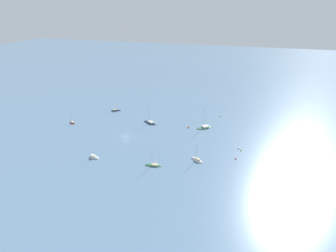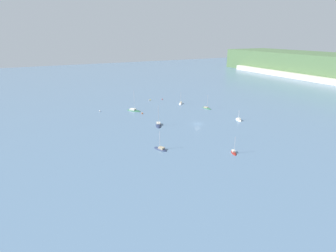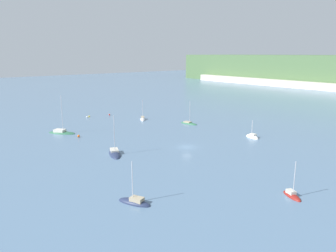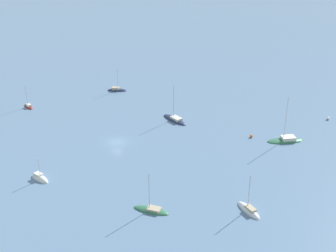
% 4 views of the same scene
% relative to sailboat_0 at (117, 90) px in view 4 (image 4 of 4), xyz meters
% --- Properties ---
extents(ground_plane, '(600.00, 600.00, 0.00)m').
position_rel_sailboat_0_xyz_m(ground_plane, '(-18.86, 28.51, -0.11)').
color(ground_plane, slate).
extents(sailboat_0, '(6.26, 4.30, 7.75)m').
position_rel_sailboat_0_xyz_m(sailboat_0, '(0.00, 0.00, 0.00)').
color(sailboat_0, '#232D4C').
rests_on(sailboat_0, ground_plane).
extents(sailboat_1, '(6.16, 4.82, 8.40)m').
position_rel_sailboat_0_xyz_m(sailboat_1, '(-55.86, 40.10, -0.02)').
color(sailboat_1, silver).
rests_on(sailboat_1, ground_plane).
extents(sailboat_2, '(8.94, 5.77, 10.43)m').
position_rel_sailboat_0_xyz_m(sailboat_2, '(-25.39, 10.88, -0.02)').
color(sailboat_2, '#232D4C').
rests_on(sailboat_2, ground_plane).
extents(sailboat_3, '(7.25, 3.29, 8.60)m').
position_rel_sailboat_0_xyz_m(sailboat_3, '(-39.93, 48.47, -0.03)').
color(sailboat_3, '#2D6647').
rests_on(sailboat_3, ground_plane).
extents(sailboat_4, '(4.78, 3.28, 6.92)m').
position_rel_sailboat_0_xyz_m(sailboat_4, '(14.71, 22.32, 0.02)').
color(sailboat_4, maroon).
rests_on(sailboat_4, ground_plane).
extents(sailboat_5, '(5.20, 2.78, 6.08)m').
position_rel_sailboat_0_xyz_m(sailboat_5, '(-14.16, 49.77, -0.02)').
color(sailboat_5, white).
rests_on(sailboat_5, ground_plane).
extents(sailboat_6, '(9.10, 7.83, 12.12)m').
position_rel_sailboat_0_xyz_m(sailboat_6, '(-54.26, 8.94, 0.04)').
color(sailboat_6, '#2D6647').
rests_on(sailboat_6, ground_plane).
extents(mooring_buoy_1, '(0.73, 0.73, 0.73)m').
position_rel_sailboat_0_xyz_m(mooring_buoy_1, '(-46.37, 10.95, 0.26)').
color(mooring_buoy_1, orange).
rests_on(mooring_buoy_1, ground_plane).
extents(mooring_buoy_4, '(0.77, 0.77, 0.77)m').
position_rel_sailboat_0_xyz_m(mooring_buoy_4, '(-60.84, -8.52, 0.27)').
color(mooring_buoy_4, white).
rests_on(mooring_buoy_4, ground_plane).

